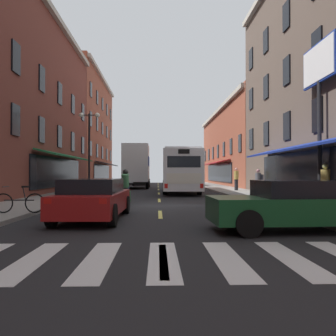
% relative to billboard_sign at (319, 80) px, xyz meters
% --- Properties ---
extents(ground_plane, '(34.80, 80.00, 0.10)m').
position_rel_billboard_sign_xyz_m(ground_plane, '(-7.05, 0.85, -5.67)').
color(ground_plane, black).
extents(lane_centre_dashes, '(0.14, 73.90, 0.01)m').
position_rel_billboard_sign_xyz_m(lane_centre_dashes, '(-7.05, 0.60, -5.61)').
color(lane_centre_dashes, '#DBCC4C').
rests_on(lane_centre_dashes, ground).
extents(crosswalk_near, '(7.10, 2.80, 0.01)m').
position_rel_billboard_sign_xyz_m(crosswalk_near, '(-7.05, -9.15, -5.61)').
color(crosswalk_near, silver).
rests_on(crosswalk_near, ground).
extents(sidewalk_left, '(3.00, 80.00, 0.14)m').
position_rel_billboard_sign_xyz_m(sidewalk_left, '(-12.95, 0.85, -5.55)').
color(sidewalk_left, gray).
rests_on(sidewalk_left, ground).
extents(sidewalk_right, '(3.00, 80.00, 0.14)m').
position_rel_billboard_sign_xyz_m(sidewalk_right, '(-1.15, 0.85, -5.55)').
color(sidewalk_right, gray).
rests_on(sidewalk_right, ground).
extents(billboard_sign, '(0.40, 3.04, 7.12)m').
position_rel_billboard_sign_xyz_m(billboard_sign, '(0.00, 0.00, 0.00)').
color(billboard_sign, black).
rests_on(billboard_sign, sidewalk_right).
extents(transit_bus, '(2.90, 11.86, 3.18)m').
position_rel_billboard_sign_xyz_m(transit_bus, '(-5.36, 12.16, -3.94)').
color(transit_bus, white).
rests_on(transit_bus, ground).
extents(box_truck, '(2.50, 6.97, 4.21)m').
position_rel_billboard_sign_xyz_m(box_truck, '(-9.20, 19.38, -3.51)').
color(box_truck, black).
rests_on(box_truck, ground).
extents(sedan_near, '(1.99, 4.60, 1.30)m').
position_rel_billboard_sign_xyz_m(sedan_near, '(-9.17, -3.99, -4.95)').
color(sedan_near, maroon).
rests_on(sedan_near, ground).
extents(sedan_mid, '(4.65, 2.05, 1.29)m').
position_rel_billboard_sign_xyz_m(sedan_mid, '(-3.46, -6.32, -4.95)').
color(sedan_mid, '#144723').
rests_on(sedan_mid, ground).
extents(sedan_far, '(2.08, 4.28, 1.36)m').
position_rel_billboard_sign_xyz_m(sedan_far, '(-9.16, 28.20, -4.92)').
color(sedan_far, silver).
rests_on(sedan_far, ground).
extents(motorcycle_rider, '(0.62, 2.07, 1.66)m').
position_rel_billboard_sign_xyz_m(motorcycle_rider, '(-8.65, 1.21, -4.91)').
color(motorcycle_rider, black).
rests_on(motorcycle_rider, ground).
extents(bicycle_near, '(1.67, 0.58, 0.91)m').
position_rel_billboard_sign_xyz_m(bicycle_near, '(-11.86, 6.28, -5.11)').
color(bicycle_near, black).
rests_on(bicycle_near, sidewalk_left).
extents(bicycle_mid, '(1.71, 0.48, 0.91)m').
position_rel_billboard_sign_xyz_m(bicycle_mid, '(-11.78, -3.30, -5.11)').
color(bicycle_mid, black).
rests_on(bicycle_mid, sidewalk_left).
extents(pedestrian_near, '(0.52, 0.40, 1.58)m').
position_rel_billboard_sign_xyz_m(pedestrian_near, '(-1.12, 5.48, -4.64)').
color(pedestrian_near, black).
rests_on(pedestrian_near, sidewalk_right).
extents(pedestrian_mid, '(0.36, 0.36, 1.77)m').
position_rel_billboard_sign_xyz_m(pedestrian_mid, '(-0.93, 12.18, -4.56)').
color(pedestrian_mid, black).
rests_on(pedestrian_mid, sidewalk_right).
extents(pedestrian_far, '(0.36, 0.36, 1.73)m').
position_rel_billboard_sign_xyz_m(pedestrian_far, '(-0.29, -1.11, -4.58)').
color(pedestrian_far, navy).
rests_on(pedestrian_far, sidewalk_right).
extents(street_lamp_twin, '(1.42, 0.32, 5.47)m').
position_rel_billboard_sign_xyz_m(street_lamp_twin, '(-11.81, 8.74, -2.45)').
color(street_lamp_twin, black).
rests_on(street_lamp_twin, sidewalk_left).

